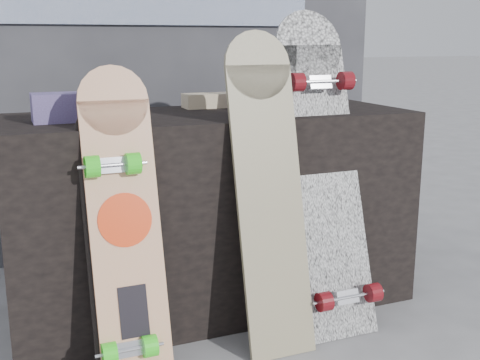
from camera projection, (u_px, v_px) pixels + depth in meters
name	position (u px, v px, depth m)	size (l,w,h in m)	color
ground	(261.00, 359.00, 2.09)	(60.00, 60.00, 0.00)	slate
vendor_table	(211.00, 211.00, 2.45)	(1.60, 0.60, 0.80)	black
booth	(154.00, 35.00, 3.05)	(2.40, 0.22, 2.20)	#323237
merch_box_purple	(59.00, 108.00, 2.10)	(0.18, 0.12, 0.10)	#4C3369
merch_box_small	(258.00, 95.00, 2.47)	(0.14, 0.14, 0.12)	#4C3369
merch_box_flat	(210.00, 100.00, 2.54)	(0.22, 0.10, 0.06)	#D1B78C
longboard_geisha	(124.00, 215.00, 1.93)	(0.23, 0.28, 1.01)	#D4B18F
longboard_celtic	(268.00, 183.00, 2.10)	(0.25, 0.29, 1.12)	beige
longboard_cascadia	(325.00, 164.00, 2.27)	(0.28, 0.44, 1.20)	white
skateboard_dark	(117.00, 238.00, 1.94)	(0.20, 0.29, 0.89)	black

